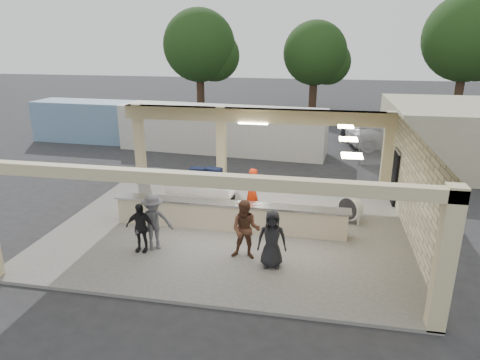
% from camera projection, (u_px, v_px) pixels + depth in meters
% --- Properties ---
extents(ground, '(120.00, 120.00, 0.00)m').
position_uv_depth(ground, '(232.00, 226.00, 15.44)').
color(ground, '#262629').
rests_on(ground, ground).
extents(pavilion, '(12.01, 10.00, 3.55)m').
position_uv_depth(pavilion, '(241.00, 185.00, 15.59)').
color(pavilion, '#63615C').
rests_on(pavilion, ground).
extents(baggage_counter, '(8.20, 0.58, 0.98)m').
position_uv_depth(baggage_counter, '(229.00, 216.00, 14.79)').
color(baggage_counter, beige).
rests_on(baggage_counter, pavilion).
extents(luggage_cart, '(2.72, 1.82, 1.52)m').
position_uv_depth(luggage_cart, '(201.00, 185.00, 16.91)').
color(luggage_cart, white).
rests_on(luggage_cart, pavilion).
extents(drum_fan, '(0.86, 0.81, 0.99)m').
position_uv_depth(drum_fan, '(350.00, 208.00, 15.33)').
color(drum_fan, white).
rests_on(drum_fan, pavilion).
extents(baggage_handler, '(0.66, 0.75, 1.81)m').
position_uv_depth(baggage_handler, '(252.00, 192.00, 15.87)').
color(baggage_handler, red).
rests_on(baggage_handler, pavilion).
extents(passenger_a, '(0.90, 0.40, 1.85)m').
position_uv_depth(passenger_a, '(246.00, 230.00, 12.68)').
color(passenger_a, brown).
rests_on(passenger_a, pavilion).
extents(passenger_b, '(0.93, 0.34, 1.58)m').
position_uv_depth(passenger_b, '(140.00, 227.00, 13.16)').
color(passenger_b, black).
rests_on(passenger_b, pavilion).
extents(passenger_c, '(1.21, 1.00, 1.82)m').
position_uv_depth(passenger_c, '(153.00, 222.00, 13.25)').
color(passenger_c, '#48484D').
rests_on(passenger_c, pavilion).
extents(passenger_d, '(0.88, 0.46, 1.73)m').
position_uv_depth(passenger_d, '(272.00, 239.00, 12.24)').
color(passenger_d, black).
rests_on(passenger_d, pavilion).
extents(car_white_a, '(6.02, 3.81, 1.59)m').
position_uv_depth(car_white_a, '(395.00, 135.00, 26.12)').
color(car_white_a, white).
rests_on(car_white_a, ground).
extents(car_white_b, '(5.02, 2.29, 1.54)m').
position_uv_depth(car_white_b, '(444.00, 135.00, 26.43)').
color(car_white_b, white).
rests_on(car_white_b, ground).
extents(car_dark, '(4.61, 2.91, 1.45)m').
position_uv_depth(car_dark, '(378.00, 132.00, 27.47)').
color(car_dark, black).
rests_on(car_dark, ground).
extents(container_white, '(12.40, 3.52, 2.65)m').
position_uv_depth(container_white, '(221.00, 129.00, 25.21)').
color(container_white, silver).
rests_on(container_white, ground).
extents(container_blue, '(9.95, 2.75, 2.57)m').
position_uv_depth(container_blue, '(109.00, 122.00, 27.69)').
color(container_blue, '#6688A4').
rests_on(container_blue, ground).
extents(tree_left, '(6.60, 6.30, 9.00)m').
position_uv_depth(tree_left, '(203.00, 48.00, 37.57)').
color(tree_left, '#382619').
rests_on(tree_left, ground).
extents(tree_mid, '(6.00, 5.60, 8.00)m').
position_uv_depth(tree_mid, '(319.00, 56.00, 37.83)').
color(tree_mid, '#382619').
rests_on(tree_mid, ground).
extents(tree_right, '(7.20, 7.00, 10.00)m').
position_uv_depth(tree_right, '(471.00, 41.00, 34.34)').
color(tree_right, '#382619').
rests_on(tree_right, ground).
extents(adjacent_building, '(6.00, 8.00, 3.20)m').
position_uv_depth(adjacent_building, '(447.00, 135.00, 22.54)').
color(adjacent_building, '#BBB795').
rests_on(adjacent_building, ground).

